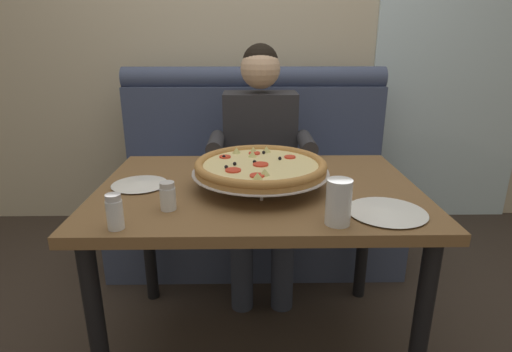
{
  "coord_description": "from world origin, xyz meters",
  "views": [
    {
      "loc": [
        -0.03,
        -1.49,
        1.29
      ],
      "look_at": [
        -0.01,
        0.02,
        0.79
      ],
      "focal_mm": 28.55,
      "sensor_mm": 36.0,
      "label": 1
    }
  ],
  "objects_px": {
    "pizza": "(260,167)",
    "shaker_pepper_flakes": "(168,198)",
    "shaker_parmesan": "(115,214)",
    "drinking_glass": "(338,205)",
    "diner_main": "(261,153)",
    "dining_table": "(258,208)",
    "plate_near_right": "(387,210)",
    "booth_bench": "(255,190)",
    "patio_chair": "(423,130)",
    "plate_near_left": "(140,183)"
  },
  "relations": [
    {
      "from": "diner_main",
      "to": "dining_table",
      "type": "bearing_deg",
      "value": -92.46
    },
    {
      "from": "pizza",
      "to": "drinking_glass",
      "type": "relative_size",
      "value": 3.64
    },
    {
      "from": "pizza",
      "to": "shaker_pepper_flakes",
      "type": "relative_size",
      "value": 5.42
    },
    {
      "from": "dining_table",
      "to": "diner_main",
      "type": "xyz_separation_m",
      "value": [
        0.03,
        0.63,
        0.05
      ]
    },
    {
      "from": "shaker_pepper_flakes",
      "to": "plate_near_right",
      "type": "height_order",
      "value": "shaker_pepper_flakes"
    },
    {
      "from": "shaker_pepper_flakes",
      "to": "patio_chair",
      "type": "xyz_separation_m",
      "value": [
        1.82,
        2.28,
        -0.27
      ]
    },
    {
      "from": "shaker_parmesan",
      "to": "dining_table",
      "type": "bearing_deg",
      "value": 40.4
    },
    {
      "from": "booth_bench",
      "to": "dining_table",
      "type": "bearing_deg",
      "value": -90.0
    },
    {
      "from": "shaker_pepper_flakes",
      "to": "plate_near_left",
      "type": "distance_m",
      "value": 0.29
    },
    {
      "from": "dining_table",
      "to": "diner_main",
      "type": "distance_m",
      "value": 0.64
    },
    {
      "from": "plate_near_right",
      "to": "shaker_parmesan",
      "type": "bearing_deg",
      "value": -173.29
    },
    {
      "from": "patio_chair",
      "to": "plate_near_right",
      "type": "bearing_deg",
      "value": -115.31
    },
    {
      "from": "shaker_parmesan",
      "to": "plate_near_left",
      "type": "height_order",
      "value": "shaker_parmesan"
    },
    {
      "from": "booth_bench",
      "to": "drinking_glass",
      "type": "relative_size",
      "value": 11.62
    },
    {
      "from": "diner_main",
      "to": "shaker_pepper_flakes",
      "type": "bearing_deg",
      "value": -111.11
    },
    {
      "from": "drinking_glass",
      "to": "pizza",
      "type": "bearing_deg",
      "value": 124.28
    },
    {
      "from": "shaker_parmesan",
      "to": "pizza",
      "type": "bearing_deg",
      "value": 38.95
    },
    {
      "from": "shaker_pepper_flakes",
      "to": "plate_near_right",
      "type": "relative_size",
      "value": 0.37
    },
    {
      "from": "diner_main",
      "to": "booth_bench",
      "type": "bearing_deg",
      "value": 95.82
    },
    {
      "from": "pizza",
      "to": "plate_near_right",
      "type": "bearing_deg",
      "value": -32.36
    },
    {
      "from": "plate_near_left",
      "to": "drinking_glass",
      "type": "relative_size",
      "value": 1.51
    },
    {
      "from": "shaker_pepper_flakes",
      "to": "diner_main",
      "type": "bearing_deg",
      "value": 68.89
    },
    {
      "from": "dining_table",
      "to": "plate_near_left",
      "type": "distance_m",
      "value": 0.47
    },
    {
      "from": "shaker_parmesan",
      "to": "drinking_glass",
      "type": "height_order",
      "value": "drinking_glass"
    },
    {
      "from": "drinking_glass",
      "to": "patio_chair",
      "type": "xyz_separation_m",
      "value": [
        1.28,
        2.4,
        -0.29
      ]
    },
    {
      "from": "plate_near_left",
      "to": "plate_near_right",
      "type": "distance_m",
      "value": 0.92
    },
    {
      "from": "shaker_pepper_flakes",
      "to": "drinking_glass",
      "type": "xyz_separation_m",
      "value": [
        0.54,
        -0.12,
        0.02
      ]
    },
    {
      "from": "dining_table",
      "to": "drinking_glass",
      "type": "distance_m",
      "value": 0.45
    },
    {
      "from": "booth_bench",
      "to": "plate_near_left",
      "type": "relative_size",
      "value": 7.71
    },
    {
      "from": "diner_main",
      "to": "plate_near_left",
      "type": "bearing_deg",
      "value": -128.19
    },
    {
      "from": "diner_main",
      "to": "pizza",
      "type": "relative_size",
      "value": 2.44
    },
    {
      "from": "plate_near_right",
      "to": "patio_chair",
      "type": "height_order",
      "value": "patio_chair"
    },
    {
      "from": "diner_main",
      "to": "plate_near_right",
      "type": "xyz_separation_m",
      "value": [
        0.39,
        -0.9,
        0.05
      ]
    },
    {
      "from": "pizza",
      "to": "shaker_pepper_flakes",
      "type": "height_order",
      "value": "pizza"
    },
    {
      "from": "dining_table",
      "to": "shaker_pepper_flakes",
      "type": "xyz_separation_m",
      "value": [
        -0.3,
        -0.23,
        0.13
      ]
    },
    {
      "from": "shaker_parmesan",
      "to": "plate_near_left",
      "type": "relative_size",
      "value": 0.51
    },
    {
      "from": "booth_bench",
      "to": "plate_near_left",
      "type": "height_order",
      "value": "booth_bench"
    },
    {
      "from": "booth_bench",
      "to": "diner_main",
      "type": "xyz_separation_m",
      "value": [
        0.03,
        -0.27,
        0.31
      ]
    },
    {
      "from": "plate_near_right",
      "to": "patio_chair",
      "type": "bearing_deg",
      "value": 64.69
    },
    {
      "from": "shaker_pepper_flakes",
      "to": "plate_near_left",
      "type": "bearing_deg",
      "value": 123.41
    },
    {
      "from": "shaker_parmesan",
      "to": "booth_bench",
      "type": "bearing_deg",
      "value": 71.09
    },
    {
      "from": "plate_near_right",
      "to": "plate_near_left",
      "type": "bearing_deg",
      "value": 162.27
    },
    {
      "from": "pizza",
      "to": "patio_chair",
      "type": "height_order",
      "value": "pizza"
    },
    {
      "from": "drinking_glass",
      "to": "shaker_pepper_flakes",
      "type": "bearing_deg",
      "value": 167.52
    },
    {
      "from": "shaker_pepper_flakes",
      "to": "drinking_glass",
      "type": "distance_m",
      "value": 0.56
    },
    {
      "from": "patio_chair",
      "to": "pizza",
      "type": "bearing_deg",
      "value": -126.11
    },
    {
      "from": "booth_bench",
      "to": "shaker_parmesan",
      "type": "relative_size",
      "value": 15.11
    },
    {
      "from": "booth_bench",
      "to": "shaker_parmesan",
      "type": "bearing_deg",
      "value": -108.91
    },
    {
      "from": "booth_bench",
      "to": "diner_main",
      "type": "distance_m",
      "value": 0.41
    },
    {
      "from": "pizza",
      "to": "plate_near_left",
      "type": "bearing_deg",
      "value": 177.27
    }
  ]
}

